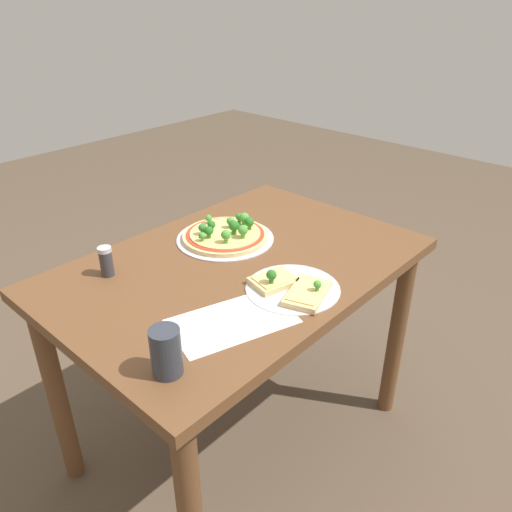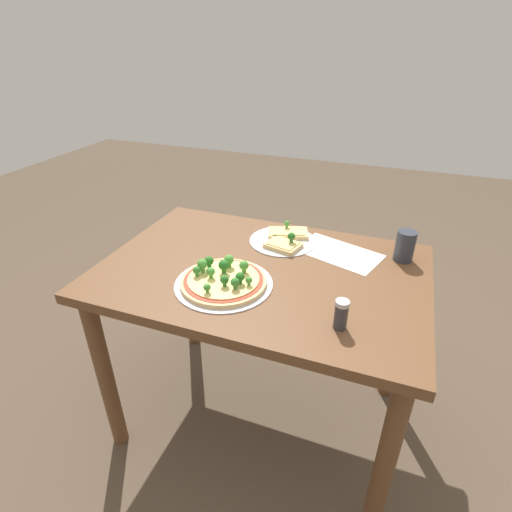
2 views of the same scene
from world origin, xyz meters
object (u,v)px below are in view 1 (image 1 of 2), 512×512
at_px(pizza_tray_slice, 292,287).
at_px(pizza_tray_whole, 226,234).
at_px(dining_table, 239,293).
at_px(drinking_cup, 166,352).
at_px(condiment_shaker, 106,261).

bearing_deg(pizza_tray_slice, pizza_tray_whole, 74.48).
xyz_separation_m(dining_table, drinking_cup, (-0.46, -0.23, 0.17)).
xyz_separation_m(pizza_tray_whole, condiment_shaker, (-0.40, 0.09, 0.03)).
bearing_deg(drinking_cup, dining_table, 26.82).
relative_size(dining_table, pizza_tray_slice, 4.25).
bearing_deg(pizza_tray_slice, dining_table, 85.98).
height_order(pizza_tray_whole, condiment_shaker, condiment_shaker).
height_order(dining_table, condiment_shaker, condiment_shaker).
bearing_deg(pizza_tray_slice, drinking_cup, -178.91).
xyz_separation_m(dining_table, pizza_tray_whole, (0.09, 0.14, 0.13)).
height_order(drinking_cup, condiment_shaker, drinking_cup).
bearing_deg(condiment_shaker, pizza_tray_whole, -12.38).
height_order(pizza_tray_whole, drinking_cup, drinking_cup).
height_order(pizza_tray_slice, drinking_cup, drinking_cup).
height_order(dining_table, pizza_tray_slice, pizza_tray_slice).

